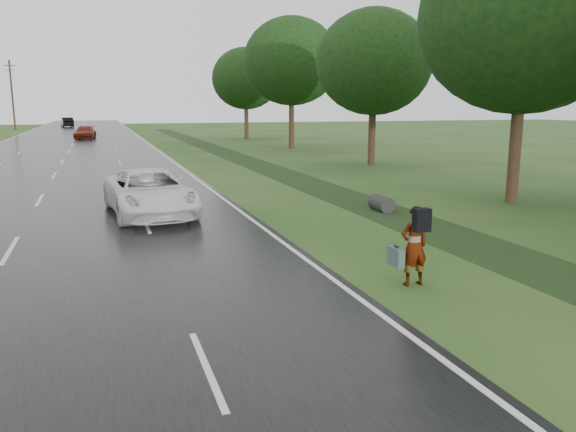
{
  "coord_description": "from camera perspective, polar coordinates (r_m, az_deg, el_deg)",
  "views": [
    {
      "loc": [
        2.26,
        -7.19,
        3.63
      ],
      "look_at": [
        6.01,
        3.92,
        1.3
      ],
      "focal_mm": 35.0,
      "sensor_mm": 36.0,
      "label": 1
    }
  ],
  "objects": [
    {
      "name": "tree_east_f",
      "position": [
        61.18,
        -4.31,
        13.76
      ],
      "size": [
        7.2,
        7.2,
        9.62
      ],
      "color": "#342515",
      "rests_on": "ground"
    },
    {
      "name": "center_line",
      "position": [
        52.36,
        -21.2,
        6.54
      ],
      "size": [
        0.12,
        180.0,
        0.01
      ],
      "primitive_type": "cube",
      "color": "silver",
      "rests_on": "road"
    },
    {
      "name": "drainage_ditch",
      "position": [
        27.73,
        1.0,
        3.78
      ],
      "size": [
        2.2,
        120.0,
        0.56
      ],
      "color": "black",
      "rests_on": "ground"
    },
    {
      "name": "white_pickup",
      "position": [
        19.06,
        -13.85,
        2.33
      ],
      "size": [
        2.97,
        5.6,
        1.5
      ],
      "primitive_type": "imported",
      "rotation": [
        0.0,
        0.0,
        0.09
      ],
      "color": "white",
      "rests_on": "road"
    },
    {
      "name": "edge_stripe_east",
      "position": [
        52.5,
        -13.78,
        6.99
      ],
      "size": [
        0.12,
        180.0,
        0.01
      ],
      "primitive_type": "cube",
      "color": "silver",
      "rests_on": "road"
    },
    {
      "name": "tree_east_b",
      "position": [
        22.85,
        22.96,
        18.06
      ],
      "size": [
        7.6,
        7.6,
        10.11
      ],
      "color": "#342515",
      "rests_on": "ground"
    },
    {
      "name": "tree_east_c",
      "position": [
        35.11,
        8.73,
        15.19
      ],
      "size": [
        7.0,
        7.0,
        9.29
      ],
      "color": "#342515",
      "rests_on": "ground"
    },
    {
      "name": "tree_east_d",
      "position": [
        47.92,
        0.36,
        15.44
      ],
      "size": [
        8.0,
        8.0,
        10.76
      ],
      "color": "#342515",
      "rests_on": "ground"
    },
    {
      "name": "pedestrian",
      "position": [
        11.62,
        12.62,
        -2.88
      ],
      "size": [
        0.73,
        0.66,
        1.65
      ],
      "rotation": [
        0.0,
        0.0,
        3.14
      ],
      "color": "#A5998C",
      "rests_on": "ground"
    },
    {
      "name": "utility_pole_distant",
      "position": [
        92.91,
        -26.23,
        11.06
      ],
      "size": [
        1.6,
        0.26,
        10.0
      ],
      "color": "#342515",
      "rests_on": "ground"
    },
    {
      "name": "far_car_dark",
      "position": [
        100.61,
        -21.53,
        8.85
      ],
      "size": [
        2.36,
        4.98,
        1.58
      ],
      "primitive_type": "imported",
      "rotation": [
        0.0,
        0.0,
        3.29
      ],
      "color": "black",
      "rests_on": "road"
    },
    {
      "name": "far_car_red",
      "position": [
        64.6,
        -19.93,
        7.98
      ],
      "size": [
        2.46,
        4.88,
        1.36
      ],
      "primitive_type": "imported",
      "rotation": [
        0.0,
        0.0,
        -0.12
      ],
      "color": "maroon",
      "rests_on": "road"
    },
    {
      "name": "road",
      "position": [
        52.36,
        -21.2,
        6.52
      ],
      "size": [
        14.0,
        180.0,
        0.04
      ],
      "primitive_type": "cube",
      "color": "black",
      "rests_on": "ground"
    }
  ]
}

